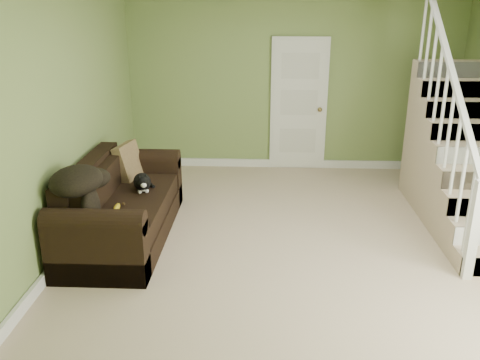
# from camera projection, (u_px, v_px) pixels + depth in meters

# --- Properties ---
(floor) EXTENTS (5.00, 5.50, 0.01)m
(floor) POSITION_uv_depth(u_px,v_px,m) (301.00, 245.00, 5.57)
(floor) COLOR #C2AA8C
(floor) RESTS_ON ground
(wall_back) EXTENTS (5.00, 0.04, 2.60)m
(wall_back) POSITION_uv_depth(u_px,v_px,m) (293.00, 85.00, 7.71)
(wall_back) COLOR #7A944F
(wall_back) RESTS_ON floor
(wall_front) EXTENTS (5.00, 0.04, 2.60)m
(wall_front) POSITION_uv_depth(u_px,v_px,m) (347.00, 263.00, 2.55)
(wall_front) COLOR #7A944F
(wall_front) RESTS_ON floor
(wall_left) EXTENTS (0.04, 5.50, 2.60)m
(wall_left) POSITION_uv_depth(u_px,v_px,m) (63.00, 127.00, 5.24)
(wall_left) COLOR #7A944F
(wall_left) RESTS_ON floor
(baseboard_back) EXTENTS (5.00, 0.04, 0.12)m
(baseboard_back) POSITION_uv_depth(u_px,v_px,m) (290.00, 163.00, 8.11)
(baseboard_back) COLOR white
(baseboard_back) RESTS_ON floor
(baseboard_left) EXTENTS (0.04, 5.50, 0.12)m
(baseboard_left) POSITION_uv_depth(u_px,v_px,m) (79.00, 235.00, 5.66)
(baseboard_left) COLOR white
(baseboard_left) RESTS_ON floor
(door) EXTENTS (0.86, 0.12, 2.02)m
(door) POSITION_uv_depth(u_px,v_px,m) (299.00, 105.00, 7.77)
(door) COLOR white
(door) RESTS_ON floor
(staircase) EXTENTS (1.00, 2.51, 2.82)m
(staircase) POSITION_uv_depth(u_px,v_px,m) (462.00, 165.00, 6.17)
(staircase) COLOR #C2AA8C
(staircase) RESTS_ON floor
(sofa) EXTENTS (0.95, 2.20, 0.87)m
(sofa) POSITION_uv_depth(u_px,v_px,m) (120.00, 209.00, 5.66)
(sofa) COLOR black
(sofa) RESTS_ON floor
(side_table) EXTENTS (0.57, 0.57, 0.80)m
(side_table) POSITION_uv_depth(u_px,v_px,m) (126.00, 183.00, 6.58)
(side_table) COLOR black
(side_table) RESTS_ON floor
(cat) EXTENTS (0.33, 0.52, 0.26)m
(cat) POSITION_uv_depth(u_px,v_px,m) (142.00, 182.00, 5.79)
(cat) COLOR black
(cat) RESTS_ON sofa
(banana) EXTENTS (0.07, 0.21, 0.06)m
(banana) POSITION_uv_depth(u_px,v_px,m) (117.00, 208.00, 5.27)
(banana) COLOR gold
(banana) RESTS_ON sofa
(throw_pillow) EXTENTS (0.30, 0.49, 0.47)m
(throw_pillow) POSITION_uv_depth(u_px,v_px,m) (129.00, 162.00, 6.21)
(throw_pillow) COLOR #4C341E
(throw_pillow) RESTS_ON sofa
(throw_blanket) EXTENTS (0.65, 0.75, 0.26)m
(throw_blanket) POSITION_uv_depth(u_px,v_px,m) (76.00, 181.00, 4.87)
(throw_blanket) COLOR black
(throw_blanket) RESTS_ON sofa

